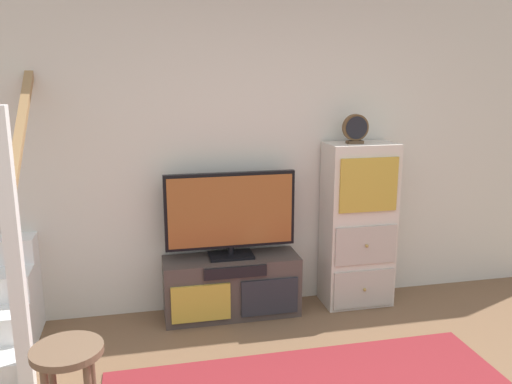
% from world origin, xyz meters
% --- Properties ---
extents(back_wall, '(6.40, 0.12, 2.70)m').
position_xyz_m(back_wall, '(0.00, 2.46, 1.35)').
color(back_wall, beige).
rests_on(back_wall, ground_plane).
extents(media_console, '(1.11, 0.38, 0.50)m').
position_xyz_m(media_console, '(-0.30, 2.19, 0.25)').
color(media_console, '#423833').
rests_on(media_console, ground_plane).
extents(television, '(1.05, 0.22, 0.70)m').
position_xyz_m(television, '(-0.30, 2.22, 0.87)').
color(television, black).
rests_on(television, media_console).
extents(side_cabinet, '(0.58, 0.38, 1.40)m').
position_xyz_m(side_cabinet, '(0.80, 2.20, 0.70)').
color(side_cabinet, beige).
rests_on(side_cabinet, ground_plane).
extents(desk_clock, '(0.21, 0.08, 0.24)m').
position_xyz_m(desk_clock, '(0.73, 2.19, 1.52)').
color(desk_clock, '#4C3823').
rests_on(desk_clock, side_cabinet).
extents(bar_stool_near, '(0.34, 0.34, 0.71)m').
position_xyz_m(bar_stool_near, '(-1.37, 0.58, 0.53)').
color(bar_stool_near, brown).
rests_on(bar_stool_near, ground_plane).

